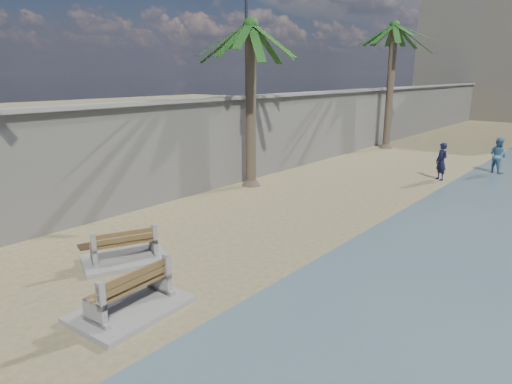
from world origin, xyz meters
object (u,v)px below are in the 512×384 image
Objects in this scene: palm_mid at (251,27)px; palm_back at (394,28)px; bench_far at (124,248)px; person_a at (442,159)px; person_b at (498,153)px; bench_near at (130,293)px.

palm_back is at bearing 89.00° from palm_mid.
bench_far is at bearing -83.30° from palm_back.
person_a is (5.51, -6.85, -6.18)m from palm_back.
palm_back is 10.09m from person_b.
person_b is at bearing 75.07° from bench_far.
bench_far is at bearing -71.60° from palm_mid.
bench_far is 1.29× the size of person_b.
bench_near is 12.14m from palm_mid.
palm_back is (-4.64, 22.32, 6.72)m from bench_near.
bench_near is at bearing -32.73° from bench_far.
palm_back reaches higher than bench_far.
bench_near is 1.20× the size of person_a.
person_a is 3.52m from person_b.
person_a is 1.02× the size of person_b.
person_b is (7.05, -3.68, -6.20)m from palm_back.
person_a is (0.88, 15.47, 0.54)m from bench_near.
person_a is at bearing 77.76° from bench_far.
palm_mid is 12.88m from palm_back.
person_b is (4.60, 17.24, 0.55)m from bench_far.
bench_near is at bearing -78.27° from palm_back.
bench_near is at bearing 109.34° from person_b.
bench_near is 23.76m from palm_back.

